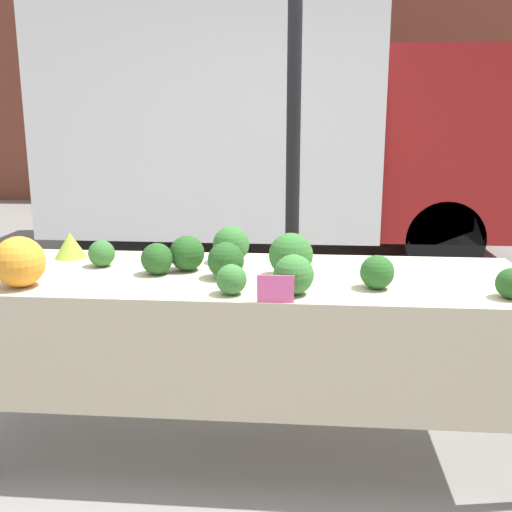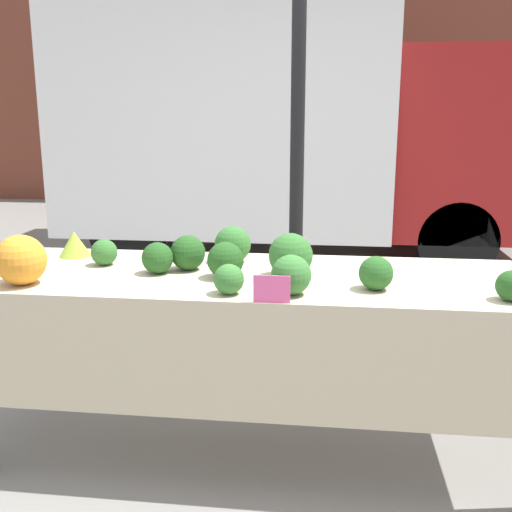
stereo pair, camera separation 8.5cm
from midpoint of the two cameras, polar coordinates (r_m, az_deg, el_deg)
ground_plane at (r=2.85m, az=-0.89°, el=-17.62°), size 40.00×40.00×0.00m
building_facade at (r=10.38m, az=3.73°, el=19.72°), size 16.00×0.60×5.25m
tent_pole at (r=3.02m, az=2.72°, el=8.01°), size 0.07×0.07×2.37m
parked_truck at (r=6.43m, az=1.10°, el=12.96°), size 4.69×2.27×2.73m
market_table at (r=2.50m, az=-1.10°, el=-4.28°), size 2.29×0.79×0.81m
orange_cauliflower at (r=2.52m, az=-22.53°, el=-0.53°), size 0.20×0.20×0.20m
romanesco_head at (r=2.96m, az=-18.06°, el=0.98°), size 0.15×0.15×0.12m
broccoli_head_0 at (r=2.60m, az=-7.52°, el=0.26°), size 0.15×0.15×0.15m
broccoli_head_1 at (r=2.56m, az=-10.36°, el=-0.27°), size 0.13×0.13×0.13m
broccoli_head_2 at (r=2.48m, az=2.36°, el=0.10°), size 0.18×0.18×0.18m
broccoli_head_3 at (r=2.72m, az=-3.28°, el=1.10°), size 0.17×0.17×0.17m
broccoli_head_4 at (r=2.24m, az=2.53°, el=-1.78°), size 0.15×0.15×0.15m
broccoli_head_5 at (r=2.46m, az=-3.88°, el=-0.42°), size 0.15×0.15×0.15m
broccoli_head_6 at (r=2.75m, az=-15.35°, el=0.23°), size 0.12×0.12×0.12m
broccoli_head_7 at (r=2.24m, az=-3.44°, el=-2.25°), size 0.12×0.12×0.12m
broccoli_head_8 at (r=2.35m, az=10.45°, el=-1.52°), size 0.13×0.13×0.13m
broccoli_head_9 at (r=2.37m, az=22.21°, el=-2.43°), size 0.11×0.11×0.11m
price_sign at (r=2.14m, az=0.74°, el=-3.16°), size 0.13×0.01×0.10m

